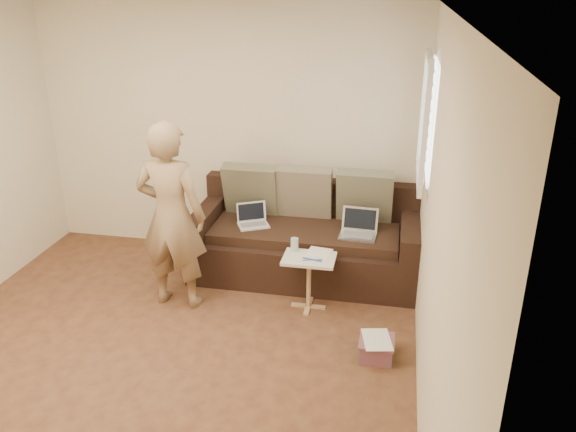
{
  "coord_description": "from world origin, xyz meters",
  "views": [
    {
      "loc": [
        1.73,
        -3.33,
        2.8
      ],
      "look_at": [
        0.8,
        1.4,
        0.78
      ],
      "focal_mm": 35.87,
      "sensor_mm": 36.0,
      "label": 1
    }
  ],
  "objects_px": {
    "laptop_silver": "(357,237)",
    "side_table": "(309,283)",
    "striped_box": "(376,348)",
    "drinking_glass": "(295,245)",
    "laptop_white": "(253,226)",
    "person": "(171,216)",
    "sofa": "(305,235)"
  },
  "relations": [
    {
      "from": "laptop_white",
      "to": "person",
      "type": "bearing_deg",
      "value": -156.64
    },
    {
      "from": "sofa",
      "to": "laptop_white",
      "type": "bearing_deg",
      "value": -170.63
    },
    {
      "from": "sofa",
      "to": "laptop_white",
      "type": "xyz_separation_m",
      "value": [
        -0.5,
        -0.08,
        0.1
      ]
    },
    {
      "from": "sofa",
      "to": "laptop_white",
      "type": "height_order",
      "value": "sofa"
    },
    {
      "from": "laptop_white",
      "to": "drinking_glass",
      "type": "bearing_deg",
      "value": -68.77
    },
    {
      "from": "laptop_white",
      "to": "side_table",
      "type": "distance_m",
      "value": 0.88
    },
    {
      "from": "laptop_white",
      "to": "laptop_silver",
      "type": "bearing_deg",
      "value": -30.29
    },
    {
      "from": "laptop_white",
      "to": "side_table",
      "type": "relative_size",
      "value": 0.58
    },
    {
      "from": "laptop_silver",
      "to": "striped_box",
      "type": "xyz_separation_m",
      "value": [
        0.26,
        -1.13,
        -0.43
      ]
    },
    {
      "from": "sofa",
      "to": "person",
      "type": "bearing_deg",
      "value": -144.26
    },
    {
      "from": "drinking_glass",
      "to": "striped_box",
      "type": "distance_m",
      "value": 1.2
    },
    {
      "from": "side_table",
      "to": "drinking_glass",
      "type": "height_order",
      "value": "drinking_glass"
    },
    {
      "from": "laptop_silver",
      "to": "side_table",
      "type": "distance_m",
      "value": 0.68
    },
    {
      "from": "laptop_white",
      "to": "striped_box",
      "type": "relative_size",
      "value": 1.07
    },
    {
      "from": "drinking_glass",
      "to": "laptop_silver",
      "type": "bearing_deg",
      "value": 35.39
    },
    {
      "from": "laptop_white",
      "to": "person",
      "type": "height_order",
      "value": "person"
    },
    {
      "from": "sofa",
      "to": "drinking_glass",
      "type": "bearing_deg",
      "value": -91.4
    },
    {
      "from": "laptop_silver",
      "to": "side_table",
      "type": "bearing_deg",
      "value": -124.86
    },
    {
      "from": "person",
      "to": "side_table",
      "type": "xyz_separation_m",
      "value": [
        1.2,
        0.14,
        -0.61
      ]
    },
    {
      "from": "laptop_white",
      "to": "striped_box",
      "type": "bearing_deg",
      "value": -70.0
    },
    {
      "from": "laptop_silver",
      "to": "side_table",
      "type": "height_order",
      "value": "laptop_silver"
    },
    {
      "from": "person",
      "to": "side_table",
      "type": "bearing_deg",
      "value": -170.68
    },
    {
      "from": "person",
      "to": "striped_box",
      "type": "height_order",
      "value": "person"
    },
    {
      "from": "laptop_silver",
      "to": "striped_box",
      "type": "distance_m",
      "value": 1.24
    },
    {
      "from": "laptop_white",
      "to": "drinking_glass",
      "type": "height_order",
      "value": "same"
    },
    {
      "from": "sofa",
      "to": "side_table",
      "type": "xyz_separation_m",
      "value": [
        0.14,
        -0.62,
        -0.17
      ]
    },
    {
      "from": "laptop_silver",
      "to": "striped_box",
      "type": "relative_size",
      "value": 1.25
    },
    {
      "from": "laptop_silver",
      "to": "drinking_glass",
      "type": "bearing_deg",
      "value": -141.29
    },
    {
      "from": "laptop_white",
      "to": "person",
      "type": "distance_m",
      "value": 0.94
    },
    {
      "from": "drinking_glass",
      "to": "striped_box",
      "type": "relative_size",
      "value": 0.44
    },
    {
      "from": "sofa",
      "to": "laptop_silver",
      "type": "height_order",
      "value": "sofa"
    },
    {
      "from": "laptop_silver",
      "to": "laptop_white",
      "type": "relative_size",
      "value": 1.17
    }
  ]
}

